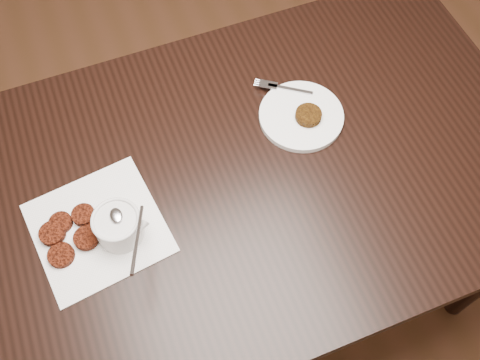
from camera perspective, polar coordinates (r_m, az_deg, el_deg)
name	(u,v)px	position (r m, az deg, el deg)	size (l,w,h in m)	color
floor	(244,300)	(1.91, 0.46, -12.49)	(4.00, 4.00, 0.00)	#532F1C
table	(254,232)	(1.59, 1.43, -5.43)	(1.36, 0.87, 0.75)	black
napkin	(98,228)	(1.22, -14.65, -4.88)	(0.27, 0.27, 0.00)	white
sauce_ramekin	(115,219)	(1.14, -12.98, -4.01)	(0.13, 0.13, 0.14)	silver
patty_cluster	(76,231)	(1.22, -16.82, -5.16)	(0.19, 0.19, 0.02)	maroon
plate_with_patty	(301,114)	(1.32, 6.47, 6.89)	(0.20, 0.20, 0.03)	white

